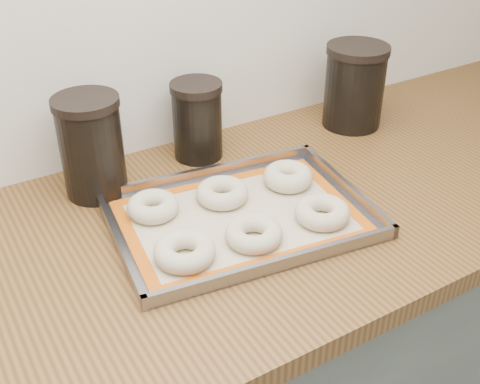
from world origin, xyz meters
TOP-DOWN VIEW (x-y plane):
  - cabinet at (0.00, 1.68)m, footprint 3.00×0.65m
  - countertop at (0.00, 1.68)m, footprint 3.06×0.68m
  - baking_tray at (-0.19, 1.66)m, footprint 0.50×0.39m
  - baking_mat at (-0.19, 1.66)m, footprint 0.45×0.34m
  - bagel_front_left at (-0.33, 1.60)m, footprint 0.14×0.14m
  - bagel_front_mid at (-0.21, 1.58)m, footprint 0.11×0.11m
  - bagel_front_right at (-0.07, 1.58)m, footprint 0.11×0.11m
  - bagel_back_left at (-0.32, 1.75)m, footprint 0.10×0.10m
  - bagel_back_mid at (-0.19, 1.73)m, footprint 0.12×0.12m
  - bagel_back_right at (-0.05, 1.71)m, footprint 0.11×0.11m
  - canister_left at (-0.38, 1.89)m, footprint 0.12×0.12m
  - canister_mid at (-0.14, 1.91)m, footprint 0.11×0.11m
  - canister_right at (0.24, 1.87)m, footprint 0.14×0.14m

SIDE VIEW (x-z plane):
  - cabinet at x=0.00m, z-range 0.00..0.86m
  - countertop at x=0.00m, z-range 0.86..0.90m
  - baking_mat at x=-0.19m, z-range 0.90..0.91m
  - baking_tray at x=-0.19m, z-range 0.89..0.92m
  - bagel_front_mid at x=-0.21m, z-range 0.90..0.94m
  - bagel_back_mid at x=-0.19m, z-range 0.90..0.94m
  - bagel_front_right at x=-0.07m, z-range 0.90..0.94m
  - bagel_back_left at x=-0.32m, z-range 0.90..0.94m
  - bagel_front_left at x=-0.33m, z-range 0.90..0.94m
  - bagel_back_right at x=-0.05m, z-range 0.90..0.94m
  - canister_mid at x=-0.14m, z-range 0.90..1.07m
  - canister_right at x=0.24m, z-range 0.90..1.09m
  - canister_left at x=-0.38m, z-range 0.90..1.10m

